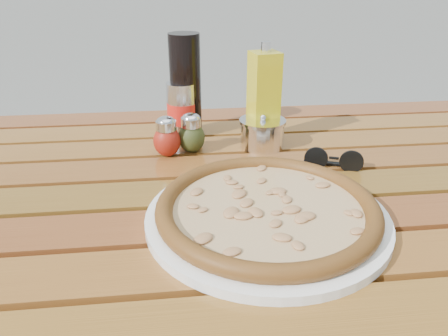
{
  "coord_description": "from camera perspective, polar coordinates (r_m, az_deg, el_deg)",
  "views": [
    {
      "loc": [
        -0.08,
        -0.65,
        1.1
      ],
      "look_at": [
        0.0,
        0.02,
        0.78
      ],
      "focal_mm": 35.0,
      "sensor_mm": 36.0,
      "label": 1
    }
  ],
  "objects": [
    {
      "name": "table",
      "position": [
        0.78,
        0.16,
        -7.63
      ],
      "size": [
        1.4,
        0.9,
        0.75
      ],
      "color": "#36190C",
      "rests_on": "ground"
    },
    {
      "name": "plate",
      "position": [
        0.66,
        5.62,
        -6.4
      ],
      "size": [
        0.47,
        0.47,
        0.01
      ],
      "primitive_type": "cylinder",
      "rotation": [
        0.0,
        0.0,
        -0.37
      ],
      "color": "white",
      "rests_on": "table"
    },
    {
      "name": "pizza",
      "position": [
        0.65,
        5.68,
        -5.22
      ],
      "size": [
        0.45,
        0.45,
        0.03
      ],
      "rotation": [
        0.0,
        0.0,
        -0.52
      ],
      "color": "beige",
      "rests_on": "plate"
    },
    {
      "name": "pepper_shaker",
      "position": [
        0.87,
        -7.49,
        4.01
      ],
      "size": [
        0.07,
        0.07,
        0.08
      ],
      "rotation": [
        0.0,
        0.0,
        0.3
      ],
      "color": "#A42112",
      "rests_on": "table"
    },
    {
      "name": "oregano_shaker",
      "position": [
        0.88,
        -4.28,
        4.49
      ],
      "size": [
        0.07,
        0.07,
        0.08
      ],
      "rotation": [
        0.0,
        0.0,
        0.43
      ],
      "color": "#3B431B",
      "rests_on": "table"
    },
    {
      "name": "dark_bottle",
      "position": [
        0.95,
        -5.04,
        10.59
      ],
      "size": [
        0.07,
        0.07,
        0.22
      ],
      "primitive_type": "cylinder",
      "rotation": [
        0.0,
        0.0,
        0.07
      ],
      "color": "black",
      "rests_on": "table"
    },
    {
      "name": "soda_can",
      "position": [
        0.96,
        -5.44,
        7.49
      ],
      "size": [
        0.08,
        0.08,
        0.12
      ],
      "rotation": [
        0.0,
        0.0,
        -0.16
      ],
      "color": "silver",
      "rests_on": "table"
    },
    {
      "name": "olive_oil_cruet",
      "position": [
        0.92,
        5.19,
        9.13
      ],
      "size": [
        0.07,
        0.07,
        0.21
      ],
      "rotation": [
        0.0,
        0.0,
        0.21
      ],
      "color": "gold",
      "rests_on": "table"
    },
    {
      "name": "parmesan_tin",
      "position": [
        0.91,
        5.0,
        4.6
      ],
      "size": [
        0.12,
        0.12,
        0.07
      ],
      "rotation": [
        0.0,
        0.0,
        0.34
      ],
      "color": "white",
      "rests_on": "table"
    },
    {
      "name": "sunglasses",
      "position": [
        0.84,
        14.11,
        0.94
      ],
      "size": [
        0.11,
        0.05,
        0.04
      ],
      "rotation": [
        0.0,
        0.0,
        -0.36
      ],
      "color": "black",
      "rests_on": "table"
    }
  ]
}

